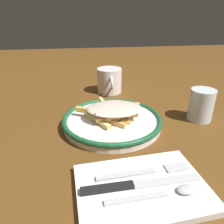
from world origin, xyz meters
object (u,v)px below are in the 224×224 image
at_px(fries_heap, 113,110).
at_px(fork, 144,172).
at_px(plate, 112,121).
at_px(water_glass, 202,105).
at_px(napkin, 142,188).
at_px(coffee_mug, 109,80).
at_px(knife, 131,185).
at_px(spoon, 167,193).

distance_m(fries_heap, fork, 0.22).
xyz_separation_m(plate, water_glass, (0.00, 0.25, 0.03)).
distance_m(plate, napkin, 0.24).
relative_size(fries_heap, fork, 1.04).
distance_m(plate, coffee_mug, 0.26).
bearing_deg(fork, fries_heap, -173.39).
xyz_separation_m(fork, coffee_mug, (-0.47, -0.00, 0.03)).
xyz_separation_m(plate, knife, (0.24, -0.00, 0.00)).
bearing_deg(knife, water_glass, 133.23).
relative_size(knife, water_glass, 2.37).
bearing_deg(napkin, water_glass, 135.37).
xyz_separation_m(plate, fork, (0.21, 0.03, 0.00)).
bearing_deg(plate, coffee_mug, 173.84).
xyz_separation_m(napkin, coffee_mug, (-0.50, 0.01, 0.04)).
bearing_deg(spoon, fork, -157.66).
bearing_deg(fries_heap, coffee_mug, 174.66).
xyz_separation_m(fries_heap, coffee_mug, (-0.26, 0.02, 0.00)).
xyz_separation_m(fries_heap, fork, (0.22, 0.02, -0.03)).
height_order(fork, water_glass, water_glass).
height_order(plate, knife, plate).
distance_m(plate, fork, 0.21).
bearing_deg(knife, napkin, 92.19).
distance_m(napkin, knife, 0.02).
height_order(fries_heap, coffee_mug, coffee_mug).
bearing_deg(water_glass, plate, -90.55).
xyz_separation_m(napkin, spoon, (0.03, 0.03, 0.01)).
height_order(napkin, water_glass, water_glass).
xyz_separation_m(fork, water_glass, (-0.21, 0.22, 0.03)).
bearing_deg(coffee_mug, spoon, 2.58).
xyz_separation_m(spoon, water_glass, (-0.26, 0.20, 0.03)).
height_order(fries_heap, napkin, fries_heap).
bearing_deg(fries_heap, water_glass, 88.43).
relative_size(fries_heap, napkin, 0.83).
xyz_separation_m(fries_heap, spoon, (0.27, 0.05, -0.03)).
height_order(plate, spoon, plate).
bearing_deg(fries_heap, spoon, 9.99).
distance_m(fork, spoon, 0.06).
bearing_deg(fries_heap, fork, 6.61).
bearing_deg(knife, fork, 133.50).
relative_size(fork, knife, 0.84).
distance_m(fries_heap, coffee_mug, 0.26).
distance_m(napkin, spoon, 0.04).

